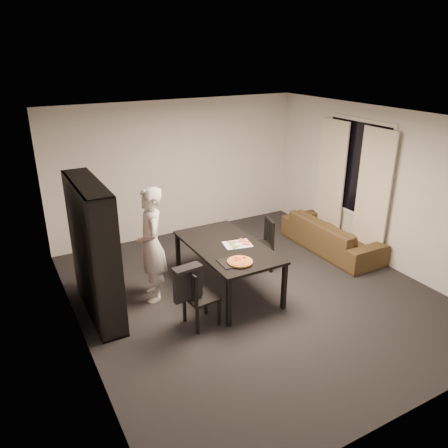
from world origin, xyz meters
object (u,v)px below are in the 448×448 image
baking_tray (234,262)px  chair_left (196,294)px  chair_right (263,241)px  sofa (331,235)px  pepperoni_pizza (240,262)px  bookshelf (94,251)px  dining_table (227,249)px  person (151,245)px

baking_tray → chair_left: bearing=-170.1°
chair_right → sofa: (1.50, 0.00, -0.21)m
baking_tray → pepperoni_pizza: bearing=-53.6°
bookshelf → dining_table: bearing=-9.7°
bookshelf → person: size_ratio=1.12×
baking_tray → pepperoni_pizza: size_ratio=1.14×
dining_table → chair_left: 1.05m
bookshelf → chair_right: bearing=0.1°
pepperoni_pizza → sofa: bearing=20.1°
chair_right → sofa: chair_right is taller
dining_table → baking_tray: size_ratio=4.46×
chair_left → sofa: chair_left is taller
baking_tray → sofa: baking_tray is taller
chair_left → pepperoni_pizza: 0.74m
chair_right → bookshelf: bearing=-75.9°
chair_left → pepperoni_pizza: bearing=-92.3°
bookshelf → dining_table: 1.91m
dining_table → chair_left: (-0.82, -0.63, -0.19)m
chair_right → dining_table: bearing=-55.5°
dining_table → baking_tray: (-0.18, -0.52, 0.07)m
sofa → bookshelf: bearing=90.1°
person → sofa: 3.46m
sofa → baking_tray: bearing=108.2°
bookshelf → chair_left: (1.04, -0.94, -0.47)m
bookshelf → baking_tray: bearing=-26.4°
bookshelf → dining_table: bookshelf is taller
dining_table → baking_tray: bearing=-109.6°
pepperoni_pizza → sofa: 2.69m
sofa → chair_left: bearing=106.6°
pepperoni_pizza → bookshelf: bearing=152.4°
chair_right → person: bearing=-76.0°
person → dining_table: bearing=84.5°
chair_left → pepperoni_pizza: size_ratio=2.42×
person → pepperoni_pizza: (0.93, -0.91, -0.08)m
bookshelf → sofa: bearing=0.1°
bookshelf → chair_left: 1.48m
chair_left → baking_tray: chair_left is taller
dining_table → chair_left: bearing=-142.5°
baking_tray → sofa: 2.72m
chair_left → person: 1.05m
dining_table → sofa: bearing=7.8°
baking_tray → pepperoni_pizza: pepperoni_pizza is taller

